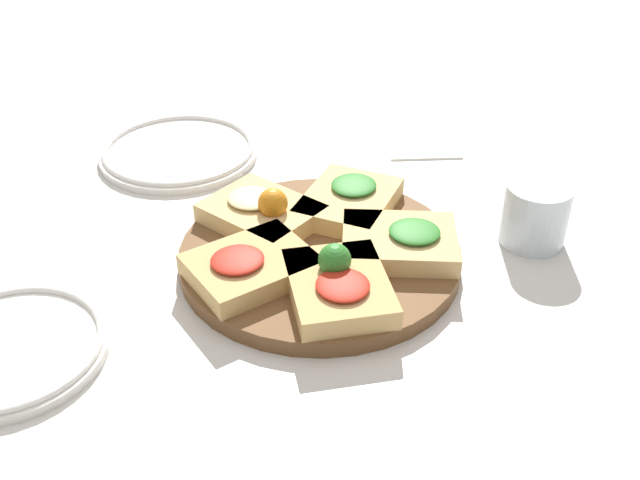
% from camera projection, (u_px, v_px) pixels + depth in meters
% --- Properties ---
extents(ground_plane, '(3.00, 3.00, 0.00)m').
position_uv_depth(ground_plane, '(320.00, 262.00, 0.87)').
color(ground_plane, silver).
extents(serving_board, '(0.32, 0.32, 0.02)m').
position_uv_depth(serving_board, '(320.00, 255.00, 0.86)').
color(serving_board, brown).
rests_on(serving_board, ground_plane).
extents(focaccia_slice_0, '(0.14, 0.16, 0.03)m').
position_uv_depth(focaccia_slice_0, '(250.00, 266.00, 0.81)').
color(focaccia_slice_0, tan).
rests_on(focaccia_slice_0, serving_board).
extents(focaccia_slice_1, '(0.13, 0.10, 0.05)m').
position_uv_depth(focaccia_slice_1, '(337.00, 284.00, 0.78)').
color(focaccia_slice_1, tan).
rests_on(focaccia_slice_1, serving_board).
extents(focaccia_slice_2, '(0.13, 0.15, 0.03)m').
position_uv_depth(focaccia_slice_2, '(401.00, 242.00, 0.84)').
color(focaccia_slice_2, '#DBB775').
rests_on(focaccia_slice_2, serving_board).
extents(focaccia_slice_3, '(0.16, 0.16, 0.03)m').
position_uv_depth(focaccia_slice_3, '(349.00, 201.00, 0.92)').
color(focaccia_slice_3, '#DBB775').
rests_on(focaccia_slice_3, serving_board).
extents(focaccia_slice_4, '(0.16, 0.16, 0.05)m').
position_uv_depth(focaccia_slice_4, '(262.00, 211.00, 0.89)').
color(focaccia_slice_4, '#DBB775').
rests_on(focaccia_slice_4, serving_board).
extents(plate_left, '(0.19, 0.19, 0.02)m').
position_uv_depth(plate_left, '(9.00, 349.00, 0.73)').
color(plate_left, white).
rests_on(plate_left, ground_plane).
extents(plate_right, '(0.23, 0.23, 0.02)m').
position_uv_depth(plate_right, '(179.00, 151.00, 1.08)').
color(plate_right, white).
rests_on(plate_right, ground_plane).
extents(water_glass, '(0.08, 0.08, 0.08)m').
position_uv_depth(water_glass, '(535.00, 214.00, 0.88)').
color(water_glass, silver).
rests_on(water_glass, ground_plane).
extents(napkin_stack, '(0.14, 0.12, 0.01)m').
position_uv_depth(napkin_stack, '(420.00, 139.00, 1.12)').
color(napkin_stack, white).
rests_on(napkin_stack, ground_plane).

